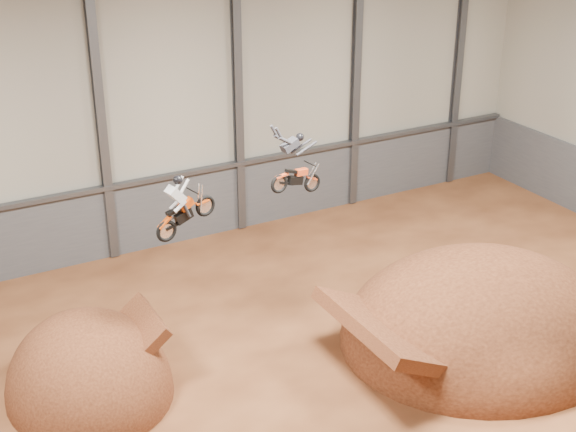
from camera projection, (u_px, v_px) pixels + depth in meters
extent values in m
plane|color=#522A16|center=(338.00, 408.00, 27.62)|extent=(40.00, 40.00, 0.00)
cube|color=#9D9A8B|center=(170.00, 103.00, 36.75)|extent=(40.00, 0.10, 14.00)
cube|color=#4D4F54|center=(177.00, 208.00, 38.83)|extent=(39.80, 0.18, 3.50)
cube|color=#47494F|center=(176.00, 175.00, 37.97)|extent=(39.80, 0.35, 0.20)
cube|color=#47494F|center=(100.00, 114.00, 35.14)|extent=(0.40, 0.36, 13.90)
cube|color=#47494F|center=(238.00, 95.00, 38.04)|extent=(0.40, 0.36, 13.90)
cube|color=#47494F|center=(356.00, 78.00, 40.94)|extent=(0.40, 0.36, 13.90)
cube|color=#47494F|center=(458.00, 63.00, 43.84)|extent=(0.40, 0.36, 13.90)
ellipsoid|color=#411E10|center=(91.00, 391.00, 28.48)|extent=(5.79, 6.68, 5.79)
ellipsoid|color=#411E10|center=(478.00, 337.00, 31.69)|extent=(11.35, 10.04, 6.55)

